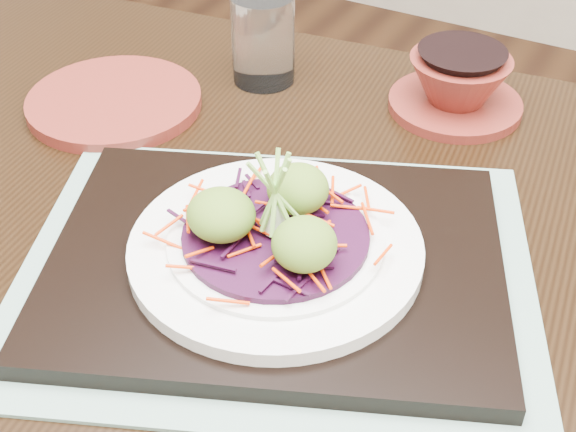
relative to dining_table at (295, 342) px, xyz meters
The scene contains 11 objects.
dining_table is the anchor object (origin of this frame).
placemat 0.10m from the dining_table, 111.34° to the right, with size 0.41×0.32×0.00m, color gray.
serving_tray 0.11m from the dining_table, 111.34° to the right, with size 0.36×0.27×0.02m, color black.
white_plate 0.13m from the dining_table, 111.34° to the right, with size 0.23×0.23×0.02m.
cabbage_bed 0.14m from the dining_table, 111.34° to the right, with size 0.15×0.15×0.01m, color #2E0925.
carrot_julienne 0.14m from the dining_table, 111.34° to the right, with size 0.18×0.18×0.01m, color #E83504, non-canonical shape.
guacamole_scoops 0.16m from the dining_table, 110.77° to the right, with size 0.13×0.11×0.04m.
scallion_garnish 0.17m from the dining_table, 111.34° to the right, with size 0.05×0.05×0.08m, color #82BD4B, non-canonical shape.
terracotta_side_plate 0.32m from the dining_table, 156.51° to the left, with size 0.18×0.18×0.01m, color maroon.
water_glass 0.34m from the dining_table, 124.94° to the left, with size 0.07×0.07×0.10m, color white.
terracotta_bowl_set 0.32m from the dining_table, 83.62° to the left, with size 0.18×0.18×0.06m.
Camera 1 is at (0.18, -0.44, 1.17)m, focal length 50.00 mm.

